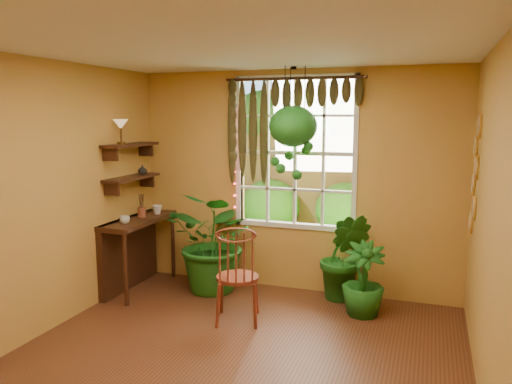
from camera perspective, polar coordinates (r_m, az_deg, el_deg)
floor at (r=4.47m, az=-3.84°, el=-20.05°), size 4.50×4.50×0.00m
ceiling at (r=3.96m, az=-4.26°, el=16.68°), size 4.50×4.50×0.00m
wall_back at (r=6.10m, az=4.39°, el=1.16°), size 4.00×0.00×4.00m
wall_left at (r=5.12m, az=-25.03°, el=-1.09°), size 0.00×4.50×4.50m
wall_right at (r=3.71m, az=25.75°, el=-4.63°), size 0.00×4.50×4.50m
window at (r=6.10m, az=4.51°, el=4.46°), size 1.52×0.10×1.86m
valance_vine at (r=5.99m, az=3.47°, el=9.92°), size 1.70×0.12×1.10m
string_lights at (r=6.25m, az=-2.48°, el=5.04°), size 0.03×0.03×1.54m
wall_plates at (r=5.43m, az=23.69°, el=1.64°), size 0.04×0.32×1.10m
counter_ledge at (r=6.45m, az=-13.98°, el=-5.89°), size 0.40×1.20×0.90m
shelf_lower at (r=6.27m, az=-14.00°, el=1.60°), size 0.25×0.90×0.04m
shelf_upper at (r=6.24m, az=-14.14°, el=5.25°), size 0.25×0.90×0.04m
backyard at (r=10.59m, az=12.19°, el=3.84°), size 14.00×10.00×12.00m
windsor_chair at (r=5.31m, az=-2.14°, el=-11.11°), size 0.57×0.58×1.20m
potted_plant_left at (r=6.13m, az=-4.57°, el=-5.66°), size 1.38×1.28×1.26m
potted_plant_mid at (r=5.95m, az=10.09°, el=-7.27°), size 0.58×0.47×1.05m
potted_plant_right at (r=5.58m, az=12.15°, el=-9.72°), size 0.53×0.53×0.81m
hanging_basket at (r=5.76m, az=4.25°, el=6.80°), size 0.55×0.55×1.29m
cup_a at (r=6.03m, az=-14.77°, el=-3.09°), size 0.15×0.15×0.09m
cup_b at (r=6.52m, az=-11.23°, el=-1.99°), size 0.13×0.13×0.11m
brush_jar at (r=6.35m, az=-12.95°, el=-1.53°), size 0.10×0.10×0.37m
shelf_vase at (r=6.46m, az=-12.84°, el=2.52°), size 0.14×0.14×0.12m
tiffany_lamp at (r=6.05m, az=-15.22°, el=7.31°), size 0.17×0.17×0.29m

